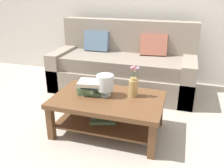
# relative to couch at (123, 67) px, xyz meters

# --- Properties ---
(ground_plane) EXTENTS (10.00, 10.00, 0.00)m
(ground_plane) POSITION_rel_couch_xyz_m (0.15, -0.99, -0.36)
(ground_plane) COLOR #ADA393
(couch) EXTENTS (2.17, 0.90, 1.06)m
(couch) POSITION_rel_couch_xyz_m (0.00, 0.00, 0.00)
(couch) COLOR gray
(couch) RESTS_ON ground
(coffee_table) EXTENTS (1.19, 0.75, 0.43)m
(coffee_table) POSITION_rel_couch_xyz_m (0.16, -1.26, -0.06)
(coffee_table) COLOR brown
(coffee_table) RESTS_ON ground
(book_stack_main) EXTENTS (0.31, 0.25, 0.16)m
(book_stack_main) POSITION_rel_couch_xyz_m (-0.06, -1.22, 0.14)
(book_stack_main) COLOR #51704C
(book_stack_main) RESTS_ON coffee_table
(glass_hurricane_vase) EXTENTS (0.19, 0.19, 0.24)m
(glass_hurricane_vase) POSITION_rel_couch_xyz_m (0.11, -1.22, 0.21)
(glass_hurricane_vase) COLOR silver
(glass_hurricane_vase) RESTS_ON coffee_table
(flower_pitcher) EXTENTS (0.11, 0.10, 0.36)m
(flower_pitcher) POSITION_rel_couch_xyz_m (0.41, -1.14, 0.19)
(flower_pitcher) COLOR tan
(flower_pitcher) RESTS_ON coffee_table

